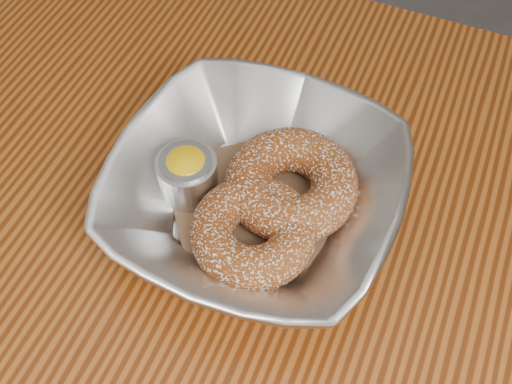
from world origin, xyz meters
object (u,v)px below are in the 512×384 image
at_px(donut_back, 291,184).
at_px(donut_front, 253,232).
at_px(table, 173,301).
at_px(serving_bowl, 256,192).
at_px(ramekin, 187,173).

distance_m(donut_back, donut_front, 0.06).
distance_m(table, donut_back, 0.18).
distance_m(serving_bowl, donut_back, 0.03).
xyz_separation_m(serving_bowl, ramekin, (-0.06, -0.01, 0.00)).
xyz_separation_m(serving_bowl, donut_back, (0.03, 0.02, -0.00)).
bearing_deg(ramekin, donut_back, 16.77).
distance_m(serving_bowl, ramekin, 0.06).
height_order(serving_bowl, donut_front, serving_bowl).
bearing_deg(serving_bowl, table, -128.85).
bearing_deg(donut_front, ramekin, 158.21).
xyz_separation_m(donut_back, ramekin, (-0.09, -0.03, 0.00)).
bearing_deg(donut_back, donut_front, -102.14).
distance_m(table, serving_bowl, 0.16).
bearing_deg(ramekin, table, -86.95).
relative_size(serving_bowl, donut_front, 2.35).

